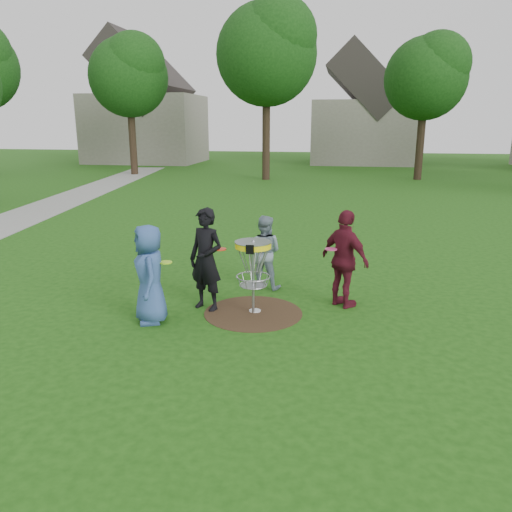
% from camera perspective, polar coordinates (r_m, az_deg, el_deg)
% --- Properties ---
extents(ground, '(100.00, 100.00, 0.00)m').
position_cam_1_polar(ground, '(9.18, -0.32, -6.52)').
color(ground, '#19470F').
rests_on(ground, ground).
extents(dirt_patch, '(1.80, 1.80, 0.01)m').
position_cam_1_polar(dirt_patch, '(9.18, -0.32, -6.50)').
color(dirt_patch, '#47331E').
rests_on(dirt_patch, ground).
extents(concrete_path, '(7.75, 39.92, 0.02)m').
position_cam_1_polar(concrete_path, '(20.30, -25.02, 4.14)').
color(concrete_path, '#9E9E99').
rests_on(concrete_path, ground).
extents(player_blue, '(0.86, 1.00, 1.72)m').
position_cam_1_polar(player_blue, '(8.72, -12.06, -2.05)').
color(player_blue, '#34538F').
rests_on(player_blue, ground).
extents(player_black, '(0.81, 0.69, 1.90)m').
position_cam_1_polar(player_black, '(9.14, -5.73, -0.40)').
color(player_black, black).
rests_on(player_black, ground).
extents(player_grey, '(0.81, 0.67, 1.54)m').
position_cam_1_polar(player_grey, '(10.32, 0.91, 0.44)').
color(player_grey, gray).
rests_on(player_grey, ground).
extents(player_maroon, '(1.10, 1.06, 1.84)m').
position_cam_1_polar(player_maroon, '(9.37, 10.13, -0.37)').
color(player_maroon, maroon).
rests_on(player_maroon, ground).
extents(disc_on_grass, '(0.22, 0.22, 0.02)m').
position_cam_1_polar(disc_on_grass, '(9.26, -0.13, -6.27)').
color(disc_on_grass, white).
rests_on(disc_on_grass, ground).
extents(disc_golf_basket, '(0.66, 0.67, 1.38)m').
position_cam_1_polar(disc_golf_basket, '(8.85, -0.33, -0.38)').
color(disc_golf_basket, '#9EA0A5').
rests_on(disc_golf_basket, ground).
extents(held_discs, '(3.00, 1.98, 0.24)m').
position_cam_1_polar(held_discs, '(9.16, -1.08, 0.50)').
color(held_discs, '#B7F81B').
rests_on(held_discs, ground).
extents(tree_row, '(51.20, 17.42, 9.90)m').
position_cam_1_polar(tree_row, '(29.23, 8.09, 20.53)').
color(tree_row, '#38281C').
rests_on(tree_row, ground).
extents(house_row, '(44.50, 10.65, 11.62)m').
position_cam_1_polar(house_row, '(41.61, 14.76, 15.70)').
color(house_row, gray).
rests_on(house_row, ground).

